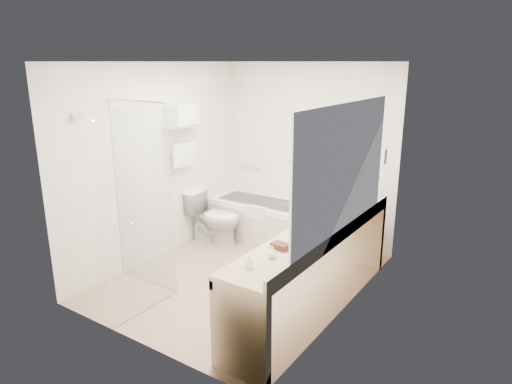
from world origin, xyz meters
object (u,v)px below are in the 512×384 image
Objects in this scene: bathtub at (263,220)px; toilet at (214,218)px; water_bottle_left at (367,196)px; amenity_basket at (280,246)px; vanity_counter at (315,251)px.

toilet is at bearing -128.06° from bathtub.
amenity_basket is at bearing -94.42° from water_bottle_left.
toilet is 4.81× the size of amenity_basket.
water_bottle_left is (1.59, -0.14, 0.66)m from bathtub.
amenity_basket reaches higher than toilet.
water_bottle_left is (0.06, 1.25, 0.29)m from vanity_counter.
bathtub is 2.09m from vanity_counter.
toilet is at bearing 157.60° from vanity_counter.
toilet is at bearing 144.07° from amenity_basket.
bathtub is 2.05× the size of toilet.
amenity_basket is (-0.08, -0.56, 0.24)m from vanity_counter.
toilet reaches higher than bathtub.
vanity_counter is at bearing -92.81° from water_bottle_left.
vanity_counter is 16.61× the size of amenity_basket.
bathtub is 0.59× the size of vanity_counter.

